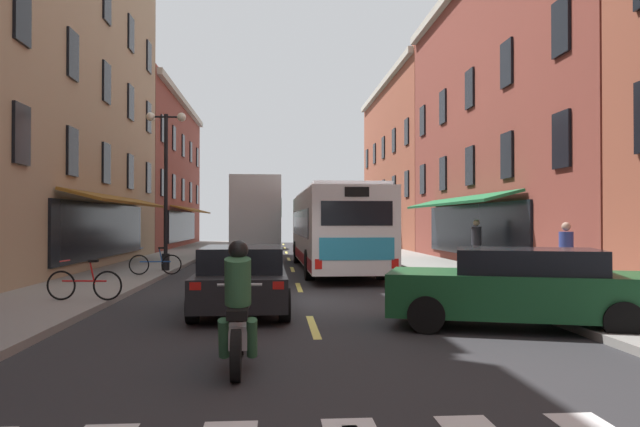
% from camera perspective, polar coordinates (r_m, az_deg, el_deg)
% --- Properties ---
extents(ground_plane, '(34.80, 80.00, 0.10)m').
position_cam_1_polar(ground_plane, '(14.55, -1.53, -8.46)').
color(ground_plane, '#28282B').
extents(lane_centre_dashes, '(0.14, 73.90, 0.01)m').
position_cam_1_polar(lane_centre_dashes, '(14.30, -1.48, -8.38)').
color(lane_centre_dashes, '#DBCC4C').
rests_on(lane_centre_dashes, ground).
extents(sidewalk_left, '(3.00, 80.00, 0.14)m').
position_cam_1_polar(sidewalk_left, '(15.43, -24.19, -7.51)').
color(sidewalk_left, gray).
rests_on(sidewalk_left, ground).
extents(sidewalk_right, '(3.00, 80.00, 0.14)m').
position_cam_1_polar(sidewalk_right, '(15.95, 20.35, -7.30)').
color(sidewalk_right, gray).
rests_on(sidewalk_right, ground).
extents(transit_bus, '(2.76, 12.55, 3.10)m').
position_cam_1_polar(transit_bus, '(23.38, 1.22, -1.41)').
color(transit_bus, silver).
rests_on(transit_bus, ground).
extents(box_truck, '(2.64, 7.27, 4.08)m').
position_cam_1_polar(box_truck, '(31.23, -6.11, -0.46)').
color(box_truck, black).
rests_on(box_truck, ground).
extents(sedan_near, '(1.98, 4.78, 1.50)m').
position_cam_1_polar(sedan_near, '(42.29, -5.31, -2.30)').
color(sedan_near, '#515154').
rests_on(sedan_near, ground).
extents(sedan_mid, '(1.98, 4.74, 1.37)m').
position_cam_1_polar(sedan_mid, '(13.09, -7.33, -6.03)').
color(sedan_mid, black).
rests_on(sedan_mid, ground).
extents(sedan_far, '(4.82, 3.10, 1.42)m').
position_cam_1_polar(sedan_far, '(11.38, 18.28, -6.63)').
color(sedan_far, '#144723').
rests_on(sedan_far, ground).
extents(motorcycle_rider, '(0.62, 2.07, 1.66)m').
position_cam_1_polar(motorcycle_rider, '(8.03, -7.73, -9.30)').
color(motorcycle_rider, black).
rests_on(motorcycle_rider, ground).
extents(bicycle_near, '(1.71, 0.48, 0.91)m').
position_cam_1_polar(bicycle_near, '(14.55, -21.34, -6.22)').
color(bicycle_near, black).
rests_on(bicycle_near, sidewalk_left).
extents(bicycle_mid, '(1.71, 0.48, 0.91)m').
position_cam_1_polar(bicycle_mid, '(20.76, -15.27, -4.59)').
color(bicycle_mid, black).
rests_on(bicycle_mid, sidewalk_left).
extents(pedestrian_far, '(0.36, 0.36, 1.74)m').
position_cam_1_polar(pedestrian_far, '(16.99, 22.22, -3.61)').
color(pedestrian_far, '#4C4C51').
rests_on(pedestrian_far, sidewalk_right).
extents(pedestrian_rear, '(0.36, 0.36, 1.83)m').
position_cam_1_polar(pedestrian_rear, '(22.92, 14.55, -2.76)').
color(pedestrian_rear, '#4C4C51').
rests_on(pedestrian_rear, sidewalk_right).
extents(street_lamp_twin, '(1.42, 0.32, 5.70)m').
position_cam_1_polar(street_lamp_twin, '(22.51, -14.34, 2.80)').
color(street_lamp_twin, black).
rests_on(street_lamp_twin, sidewalk_left).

